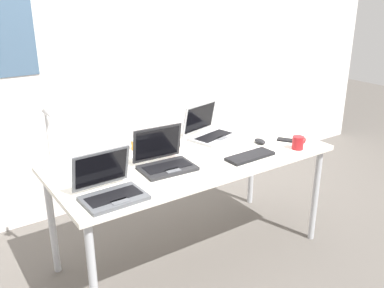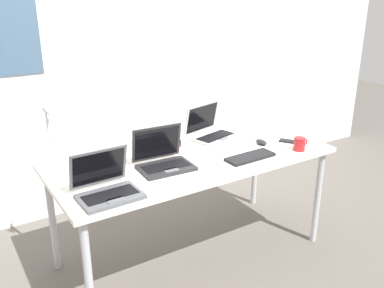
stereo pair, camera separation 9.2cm
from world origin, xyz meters
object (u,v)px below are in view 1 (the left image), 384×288
object	(u,v)px
computer_mouse	(260,141)
pill_bottle	(134,144)
headphones	(166,146)
external_keyboard	(250,156)
laptop_far_corner	(164,160)
desk_lamp	(51,138)
cell_phone	(287,140)
laptop_back_left	(209,131)
coffee_mug	(298,143)
book_stack	(106,159)
laptop_center	(110,189)

from	to	relation	value
computer_mouse	pill_bottle	size ratio (longest dim) A/B	1.22
headphones	pill_bottle	xyz separation A→B (m)	(-0.19, 0.10, 0.03)
external_keyboard	laptop_far_corner	bearing A→B (deg)	160.01
desk_lamp	computer_mouse	size ratio (longest dim) A/B	4.17
desk_lamp	cell_phone	world-z (taller)	desk_lamp
laptop_back_left	pill_bottle	xyz separation A→B (m)	(-0.56, 0.08, -0.01)
laptop_far_corner	pill_bottle	size ratio (longest dim) A/B	4.20
coffee_mug	desk_lamp	bearing A→B (deg)	158.41
cell_phone	laptop_back_left	bearing A→B (deg)	103.85
external_keyboard	cell_phone	bearing A→B (deg)	10.08
external_keyboard	book_stack	world-z (taller)	book_stack
laptop_far_corner	book_stack	distance (m)	0.37
laptop_back_left	cell_phone	distance (m)	0.55
laptop_center	external_keyboard	bearing A→B (deg)	-0.37
laptop_far_corner	pill_bottle	distance (m)	0.36
laptop_far_corner	book_stack	world-z (taller)	laptop_far_corner
book_stack	coffee_mug	bearing A→B (deg)	-23.20
book_stack	laptop_center	bearing A→B (deg)	-110.70
coffee_mug	laptop_far_corner	bearing A→B (deg)	165.05
pill_bottle	coffee_mug	size ratio (longest dim) A/B	0.70
laptop_far_corner	coffee_mug	distance (m)	0.93
laptop_back_left	coffee_mug	world-z (taller)	laptop_back_left
external_keyboard	cell_phone	world-z (taller)	external_keyboard
laptop_far_corner	external_keyboard	bearing A→B (deg)	-18.38
laptop_back_left	cell_phone	size ratio (longest dim) A/B	2.81
pill_bottle	coffee_mug	xyz separation A→B (m)	(0.91, -0.60, 0.00)
desk_lamp	coffee_mug	distance (m)	1.57
external_keyboard	coffee_mug	xyz separation A→B (m)	(0.37, -0.06, 0.03)
cell_phone	pill_bottle	distance (m)	1.07
computer_mouse	book_stack	size ratio (longest dim) A/B	0.51
coffee_mug	computer_mouse	bearing A→B (deg)	122.52
laptop_back_left	book_stack	distance (m)	0.81
laptop_center	external_keyboard	world-z (taller)	laptop_center
laptop_center	pill_bottle	world-z (taller)	laptop_center
laptop_center	pill_bottle	xyz separation A→B (m)	(0.41, 0.53, -0.01)
cell_phone	laptop_center	bearing A→B (deg)	148.90
laptop_far_corner	cell_phone	xyz separation A→B (m)	(0.95, -0.09, -0.04)
external_keyboard	computer_mouse	distance (m)	0.28
desk_lamp	book_stack	world-z (taller)	desk_lamp
laptop_back_left	pill_bottle	size ratio (longest dim) A/B	4.83
coffee_mug	cell_phone	bearing A→B (deg)	68.68
laptop_far_corner	headphones	world-z (taller)	laptop_far_corner
headphones	book_stack	size ratio (longest dim) A/B	1.14
computer_mouse	desk_lamp	bearing A→B (deg)	167.13
external_keyboard	headphones	distance (m)	0.57
desk_lamp	computer_mouse	xyz separation A→B (m)	(1.31, -0.36, -0.18)
laptop_back_left	computer_mouse	size ratio (longest dim) A/B	3.98
laptop_back_left	external_keyboard	distance (m)	0.46
book_stack	coffee_mug	xyz separation A→B (m)	(1.16, -0.50, 0.02)
laptop_back_left	headphones	world-z (taller)	laptop_back_left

